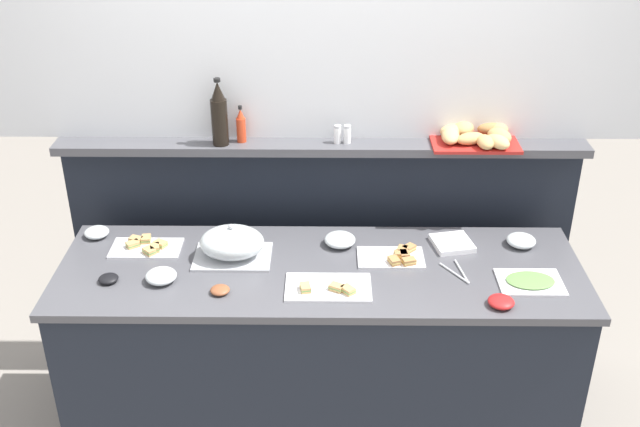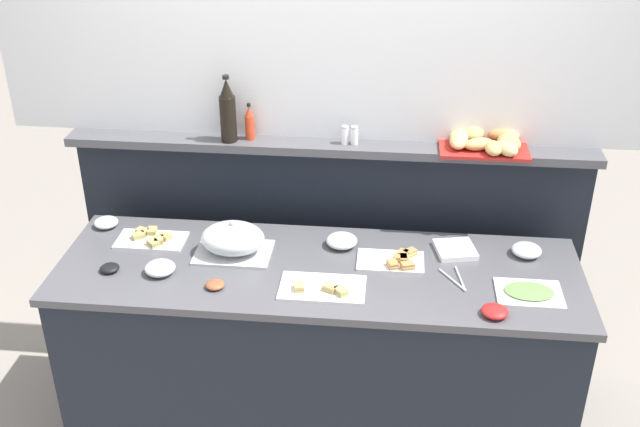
% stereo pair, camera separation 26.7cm
% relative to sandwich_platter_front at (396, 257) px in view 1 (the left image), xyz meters
% --- Properties ---
extents(ground_plane, '(12.00, 12.00, 0.00)m').
position_rel_sandwich_platter_front_xyz_m(ground_plane, '(-0.33, 0.52, -0.94)').
color(ground_plane, gray).
extents(buffet_counter, '(2.29, 0.73, 0.93)m').
position_rel_sandwich_platter_front_xyz_m(buffet_counter, '(-0.33, -0.08, -0.48)').
color(buffet_counter, black).
rests_on(buffet_counter, ground_plane).
extents(back_ledge_unit, '(2.49, 0.22, 1.32)m').
position_rel_sandwich_platter_front_xyz_m(back_ledge_unit, '(-0.33, 0.47, -0.25)').
color(back_ledge_unit, black).
rests_on(back_ledge_unit, ground_plane).
extents(sandwich_platter_front, '(0.29, 0.18, 0.04)m').
position_rel_sandwich_platter_front_xyz_m(sandwich_platter_front, '(0.00, 0.00, 0.00)').
color(sandwich_platter_front, silver).
rests_on(sandwich_platter_front, buffet_counter).
extents(sandwich_platter_rear, '(0.32, 0.18, 0.04)m').
position_rel_sandwich_platter_front_xyz_m(sandwich_platter_rear, '(-1.12, 0.07, -0.00)').
color(sandwich_platter_rear, silver).
rests_on(sandwich_platter_rear, buffet_counter).
extents(sandwich_platter_side, '(0.36, 0.21, 0.04)m').
position_rel_sandwich_platter_front_xyz_m(sandwich_platter_side, '(-0.30, -0.24, -0.00)').
color(sandwich_platter_side, white).
rests_on(sandwich_platter_side, buffet_counter).
extents(cold_cuts_platter, '(0.27, 0.20, 0.02)m').
position_rel_sandwich_platter_front_xyz_m(cold_cuts_platter, '(0.55, -0.19, -0.00)').
color(cold_cuts_platter, white).
rests_on(cold_cuts_platter, buffet_counter).
extents(serving_cloche, '(0.34, 0.24, 0.17)m').
position_rel_sandwich_platter_front_xyz_m(serving_cloche, '(-0.72, 0.00, 0.06)').
color(serving_cloche, '#B7BABF').
rests_on(serving_cloche, buffet_counter).
extents(glass_bowl_large, '(0.13, 0.13, 0.05)m').
position_rel_sandwich_platter_front_xyz_m(glass_bowl_large, '(0.58, 0.12, 0.01)').
color(glass_bowl_large, silver).
rests_on(glass_bowl_large, buffet_counter).
extents(glass_bowl_medium, '(0.14, 0.14, 0.06)m').
position_rel_sandwich_platter_front_xyz_m(glass_bowl_medium, '(-0.25, 0.12, 0.01)').
color(glass_bowl_medium, silver).
rests_on(glass_bowl_medium, buffet_counter).
extents(glass_bowl_small, '(0.11, 0.11, 0.05)m').
position_rel_sandwich_platter_front_xyz_m(glass_bowl_small, '(-1.38, 0.18, 0.01)').
color(glass_bowl_small, silver).
rests_on(glass_bowl_small, buffet_counter).
extents(glass_bowl_extra, '(0.13, 0.13, 0.05)m').
position_rel_sandwich_platter_front_xyz_m(glass_bowl_extra, '(-1.00, -0.19, 0.01)').
color(glass_bowl_extra, silver).
rests_on(glass_bowl_extra, buffet_counter).
extents(condiment_bowl_red, '(0.08, 0.08, 0.03)m').
position_rel_sandwich_platter_front_xyz_m(condiment_bowl_red, '(-1.22, -0.19, 0.00)').
color(condiment_bowl_red, black).
rests_on(condiment_bowl_red, buffet_counter).
extents(condiment_bowl_dark, '(0.11, 0.11, 0.04)m').
position_rel_sandwich_platter_front_xyz_m(condiment_bowl_dark, '(0.39, -0.35, 0.01)').
color(condiment_bowl_dark, red).
rests_on(condiment_bowl_dark, buffet_counter).
extents(condiment_bowl_cream, '(0.08, 0.08, 0.03)m').
position_rel_sandwich_platter_front_xyz_m(condiment_bowl_cream, '(-0.74, -0.27, 0.00)').
color(condiment_bowl_cream, brown).
rests_on(condiment_bowl_cream, buffet_counter).
extents(serving_tongs, '(0.11, 0.19, 0.01)m').
position_rel_sandwich_platter_front_xyz_m(serving_tongs, '(0.26, -0.12, -0.01)').
color(serving_tongs, '#B7BABF').
rests_on(serving_tongs, buffet_counter).
extents(napkin_stack, '(0.20, 0.20, 0.02)m').
position_rel_sandwich_platter_front_xyz_m(napkin_stack, '(0.27, 0.12, 0.00)').
color(napkin_stack, white).
rests_on(napkin_stack, buffet_counter).
extents(hot_sauce_bottle, '(0.04, 0.04, 0.18)m').
position_rel_sandwich_platter_front_xyz_m(hot_sauce_bottle, '(-0.70, 0.40, 0.45)').
color(hot_sauce_bottle, red).
rests_on(hot_sauce_bottle, back_ledge_unit).
extents(wine_bottle_dark, '(0.08, 0.08, 0.32)m').
position_rel_sandwich_platter_front_xyz_m(wine_bottle_dark, '(-0.80, 0.37, 0.52)').
color(wine_bottle_dark, black).
rests_on(wine_bottle_dark, back_ledge_unit).
extents(salt_shaker, '(0.03, 0.03, 0.09)m').
position_rel_sandwich_platter_front_xyz_m(salt_shaker, '(-0.26, 0.39, 0.42)').
color(salt_shaker, white).
rests_on(salt_shaker, back_ledge_unit).
extents(pepper_shaker, '(0.03, 0.03, 0.09)m').
position_rel_sandwich_platter_front_xyz_m(pepper_shaker, '(-0.21, 0.39, 0.42)').
color(pepper_shaker, white).
rests_on(pepper_shaker, back_ledge_unit).
extents(bread_basket, '(0.40, 0.30, 0.08)m').
position_rel_sandwich_platter_front_xyz_m(bread_basket, '(0.39, 0.39, 0.42)').
color(bread_basket, '#B2231E').
rests_on(bread_basket, back_ledge_unit).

